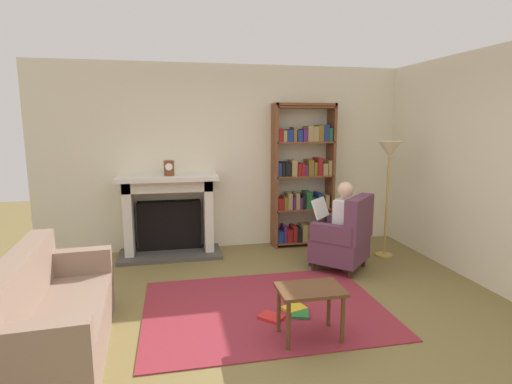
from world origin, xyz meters
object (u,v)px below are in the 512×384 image
at_px(fireplace, 169,213).
at_px(seated_reader, 337,221).
at_px(mantel_clock, 169,168).
at_px(armchair_reading, 345,238).
at_px(sofa_floral, 52,317).
at_px(floor_lamp, 389,160).
at_px(bookshelf, 303,179).
at_px(side_table, 310,296).

bearing_deg(fireplace, seated_reader, -26.36).
distance_m(mantel_clock, armchair_reading, 2.53).
height_order(mantel_clock, armchair_reading, mantel_clock).
relative_size(sofa_floral, floor_lamp, 1.08).
bearing_deg(floor_lamp, seated_reader, -160.53).
relative_size(mantel_clock, seated_reader, 0.18).
bearing_deg(bookshelf, sofa_floral, -139.63).
bearing_deg(seated_reader, bookshelf, -130.09).
height_order(seated_reader, floor_lamp, floor_lamp).
bearing_deg(sofa_floral, seated_reader, -68.58).
bearing_deg(mantel_clock, side_table, -65.11).
height_order(fireplace, floor_lamp, floor_lamp).
distance_m(fireplace, armchair_reading, 2.46).
distance_m(armchair_reading, side_table, 1.81).
bearing_deg(armchair_reading, side_table, 11.33).
distance_m(mantel_clock, seated_reader, 2.37).
height_order(mantel_clock, side_table, mantel_clock).
xyz_separation_m(fireplace, armchair_reading, (2.19, -1.12, -0.18)).
bearing_deg(seated_reader, floor_lamp, 154.00).
height_order(seated_reader, sofa_floral, seated_reader).
relative_size(fireplace, floor_lamp, 0.88).
distance_m(fireplace, bookshelf, 2.05).
distance_m(fireplace, mantel_clock, 0.66).
xyz_separation_m(bookshelf, seated_reader, (0.10, -1.08, -0.41)).
distance_m(mantel_clock, side_table, 2.92).
bearing_deg(sofa_floral, armchair_reading, -70.45).
distance_m(mantel_clock, sofa_floral, 2.70).
relative_size(mantel_clock, floor_lamp, 0.13).
xyz_separation_m(fireplace, floor_lamp, (2.96, -0.74, 0.77)).
xyz_separation_m(seated_reader, floor_lamp, (0.86, 0.30, 0.75)).
height_order(mantel_clock, seated_reader, mantel_clock).
xyz_separation_m(mantel_clock, armchair_reading, (2.16, -1.02, -0.83)).
relative_size(fireplace, armchair_reading, 1.46).
xyz_separation_m(fireplace, side_table, (1.20, -2.63, -0.21)).
bearing_deg(sofa_floral, side_table, -98.51).
relative_size(bookshelf, side_table, 3.83).
bearing_deg(seated_reader, armchair_reading, 90.00).
bearing_deg(floor_lamp, fireplace, 166.02).
relative_size(seated_reader, sofa_floral, 0.65).
relative_size(bookshelf, armchair_reading, 2.21).
xyz_separation_m(sofa_floral, floor_lamp, (3.89, 1.71, 1.05)).
distance_m(seated_reader, floor_lamp, 1.18).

